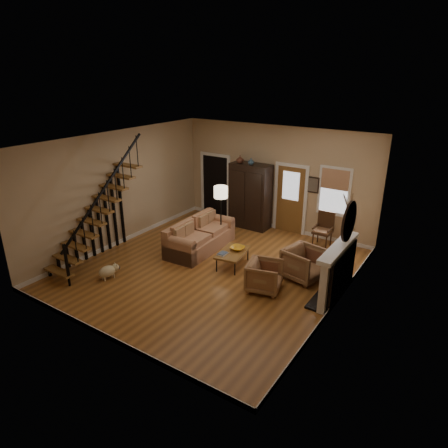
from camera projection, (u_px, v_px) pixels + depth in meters
The scene contains 15 objects.
room at pixel (235, 195), 11.44m from camera, with size 7.00×7.33×3.30m.
staircase at pixel (94, 205), 10.24m from camera, with size 0.94×2.80×3.20m, color brown, non-canonical shape.
fireplace at pixel (339, 267), 8.91m from camera, with size 0.33×1.95×2.30m.
armoire at pixel (250, 196), 12.83m from camera, with size 1.30×0.60×2.10m, color black, non-canonical shape.
vase_a at pixel (240, 159), 12.50m from camera, with size 0.24×0.24×0.25m, color #4C2619.
vase_b at pixel (251, 161), 12.30m from camera, with size 0.20×0.20×0.21m, color #334C60.
sofa at pixel (200, 236), 11.38m from camera, with size 0.99×2.28×0.85m, color #AE744F, non-canonical shape.
coffee_table at pixel (233, 259), 10.50m from camera, with size 0.63×1.08×0.41m, color brown, non-canonical shape.
bowl at pixel (237, 248), 10.50m from camera, with size 0.37×0.37×0.09m, color orange.
books at pixel (223, 254), 10.25m from camera, with size 0.20×0.27×0.05m, color beige, non-canonical shape.
armchair_left at pixel (264, 276), 9.30m from camera, with size 0.77×0.79×0.72m, color brown.
armchair_right at pixel (304, 264), 9.79m from camera, with size 0.87×0.89×0.81m, color brown.
floor_lamp at pixel (221, 215), 11.66m from camera, with size 0.40×0.40×1.75m, color black, non-canonical shape.
side_chair at pixel (323, 230), 11.56m from camera, with size 0.54×0.54×1.02m, color #3E2513, non-canonical shape.
dog at pixel (107, 272), 9.86m from camera, with size 0.29×0.49×0.35m, color beige, non-canonical shape.
Camera 1 is at (5.36, -7.56, 4.87)m, focal length 32.00 mm.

